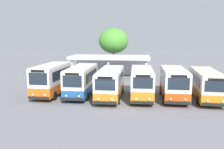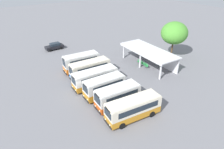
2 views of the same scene
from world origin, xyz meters
The scene contains 16 objects.
ground_plane centered at (0.00, 0.00, 0.00)m, with size 180.00×180.00×0.00m, color slate.
city_bus_nearest_orange centered at (-6.89, 3.51, 1.87)m, with size 2.55×6.95×3.41m.
city_bus_second_in_row centered at (-3.61, 3.71, 1.77)m, with size 2.38×7.40×3.19m.
city_bus_middle_cream centered at (-0.32, 3.03, 1.69)m, with size 2.42×7.75×3.04m.
city_bus_fourth_amber centered at (2.96, 2.91, 1.77)m, with size 2.37×6.63×3.19m.
city_bus_fifth_blue centered at (6.24, 3.19, 1.76)m, with size 2.55×6.66×3.19m.
city_bus_far_end_green centered at (9.53, 3.51, 1.66)m, with size 2.75×7.81×2.98m.
parked_car_flank centered at (-20.88, 2.64, 0.83)m, with size 2.02×4.47×1.62m.
terminal_canopy centered at (-2.00, 16.67, 2.61)m, with size 12.69×5.08×3.40m.
waiting_chair_end_by_column centered at (-3.67, 15.11, 0.52)m, with size 0.45×0.45×0.86m.
waiting_chair_second_from_end centered at (-3.11, 15.09, 0.52)m, with size 0.45×0.45×0.86m.
waiting_chair_middle_seat centered at (-2.54, 15.08, 0.52)m, with size 0.45×0.45×0.86m.
waiting_chair_fourth_seat centered at (-1.98, 15.09, 0.52)m, with size 0.45×0.45×0.86m.
waiting_chair_fifth_seat centered at (-1.42, 15.10, 0.52)m, with size 0.45×0.45×0.86m.
waiting_chair_far_end_seat centered at (-0.86, 14.97, 0.52)m, with size 0.45×0.45×0.86m.
roadside_tree_behind_canopy centered at (-2.15, 23.07, 5.65)m, with size 5.58×5.58×8.03m.
Camera 2 is at (25.98, -10.09, 18.12)m, focal length 32.22 mm.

